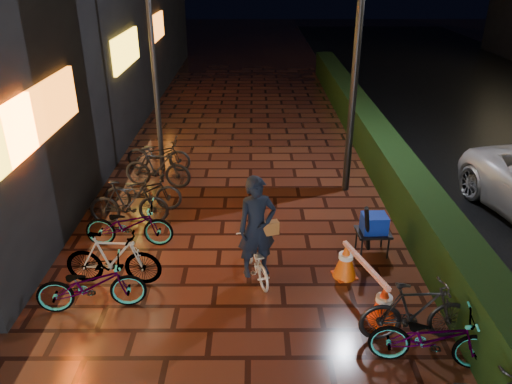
{
  "coord_description": "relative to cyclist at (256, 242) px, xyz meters",
  "views": [
    {
      "loc": [
        0.09,
        -5.17,
        4.96
      ],
      "look_at": [
        0.12,
        2.96,
        1.1
      ],
      "focal_mm": 35.0,
      "sensor_mm": 36.0,
      "label": 1
    }
  ],
  "objects": [
    {
      "name": "ground",
      "position": [
        -0.12,
        -1.89,
        -0.7
      ],
      "size": [
        80.0,
        80.0,
        0.0
      ],
      "primitive_type": "plane",
      "color": "#381911",
      "rests_on": "ground"
    },
    {
      "name": "traffic_barrier",
      "position": [
        1.7,
        -0.54,
        -0.37
      ],
      "size": [
        0.81,
        1.6,
        0.65
      ],
      "color": "#FF390D",
      "rests_on": "ground"
    },
    {
      "name": "cart_assembly",
      "position": [
        2.11,
        0.75,
        -0.12
      ],
      "size": [
        0.62,
        0.64,
        1.13
      ],
      "color": "black",
      "rests_on": "ground"
    },
    {
      "name": "parked_bikes_storefront",
      "position": [
        -2.42,
        1.86,
        -0.25
      ],
      "size": [
        1.91,
        6.32,
        0.96
      ],
      "color": "black",
      "rests_on": "ground"
    },
    {
      "name": "lamp_post_sf",
      "position": [
        -2.37,
        4.75,
        1.88
      ],
      "size": [
        0.44,
        0.22,
        4.68
      ],
      "color": "black",
      "rests_on": "ground"
    },
    {
      "name": "lamp_post_hedge",
      "position": [
        2.11,
        3.54,
        2.5
      ],
      "size": [
        0.56,
        0.19,
        5.81
      ],
      "color": "black",
      "rests_on": "ground"
    },
    {
      "name": "hedge",
      "position": [
        3.18,
        6.11,
        -0.2
      ],
      "size": [
        0.7,
        20.0,
        1.0
      ],
      "primitive_type": "cube",
      "color": "black",
      "rests_on": "ground"
    },
    {
      "name": "parked_bikes_hedge",
      "position": [
        2.3,
        -2.23,
        -0.24
      ],
      "size": [
        1.78,
        2.34,
        0.96
      ],
      "color": "black",
      "rests_on": "ground"
    },
    {
      "name": "cyclist",
      "position": [
        0.0,
        0.0,
        0.0
      ],
      "size": [
        0.83,
        1.38,
        1.88
      ],
      "color": "silver",
      "rests_on": "ground"
    }
  ]
}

